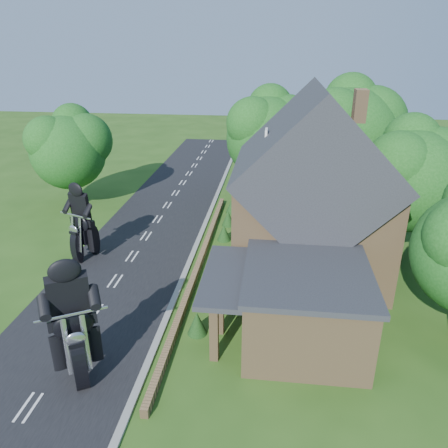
# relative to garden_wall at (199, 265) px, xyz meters

# --- Properties ---
(ground) EXTENTS (120.00, 120.00, 0.00)m
(ground) POSITION_rel_garden_wall_xyz_m (-4.30, -5.00, -0.20)
(ground) COLOR #274C15
(ground) RESTS_ON ground
(road) EXTENTS (7.00, 80.00, 0.02)m
(road) POSITION_rel_garden_wall_xyz_m (-4.30, -5.00, -0.19)
(road) COLOR black
(road) RESTS_ON ground
(kerb) EXTENTS (0.30, 80.00, 0.12)m
(kerb) POSITION_rel_garden_wall_xyz_m (-0.65, -5.00, -0.14)
(kerb) COLOR gray
(kerb) RESTS_ON ground
(garden_wall) EXTENTS (0.30, 22.00, 0.40)m
(garden_wall) POSITION_rel_garden_wall_xyz_m (0.00, 0.00, 0.00)
(garden_wall) COLOR olive
(garden_wall) RESTS_ON ground
(house) EXTENTS (9.54, 8.64, 10.24)m
(house) POSITION_rel_garden_wall_xyz_m (6.19, 1.00, 4.14)
(house) COLOR olive
(house) RESTS_ON ground
(annex) EXTENTS (7.05, 5.94, 3.44)m
(annex) POSITION_rel_garden_wall_xyz_m (5.57, -5.80, 1.57)
(annex) COLOR olive
(annex) RESTS_ON ground
(tree_house_right) EXTENTS (6.51, 6.00, 8.40)m
(tree_house_right) POSITION_rel_garden_wall_xyz_m (12.35, 3.62, 4.99)
(tree_house_right) COLOR black
(tree_house_right) RESTS_ON ground
(tree_behind_house) EXTENTS (7.81, 7.20, 10.08)m
(tree_behind_house) POSITION_rel_garden_wall_xyz_m (9.88, 11.14, 6.03)
(tree_behind_house) COLOR black
(tree_behind_house) RESTS_ON ground
(tree_behind_left) EXTENTS (6.94, 6.40, 9.16)m
(tree_behind_left) POSITION_rel_garden_wall_xyz_m (3.86, 12.13, 5.53)
(tree_behind_left) COLOR black
(tree_behind_left) RESTS_ON ground
(tree_far_road) EXTENTS (6.08, 5.60, 7.84)m
(tree_far_road) POSITION_rel_garden_wall_xyz_m (-11.16, 9.11, 4.64)
(tree_far_road) COLOR black
(tree_far_road) RESTS_ON ground
(shrub_a) EXTENTS (0.90, 0.90, 1.10)m
(shrub_a) POSITION_rel_garden_wall_xyz_m (1.00, -6.00, 0.35)
(shrub_a) COLOR black
(shrub_a) RESTS_ON ground
(shrub_b) EXTENTS (0.90, 0.90, 1.10)m
(shrub_b) POSITION_rel_garden_wall_xyz_m (1.00, -3.50, 0.35)
(shrub_b) COLOR black
(shrub_b) RESTS_ON ground
(shrub_c) EXTENTS (0.90, 0.90, 1.10)m
(shrub_c) POSITION_rel_garden_wall_xyz_m (1.00, -1.00, 0.35)
(shrub_c) COLOR black
(shrub_c) RESTS_ON ground
(shrub_d) EXTENTS (0.90, 0.90, 1.10)m
(shrub_d) POSITION_rel_garden_wall_xyz_m (1.00, 4.00, 0.35)
(shrub_d) COLOR black
(shrub_d) RESTS_ON ground
(shrub_e) EXTENTS (0.90, 0.90, 1.10)m
(shrub_e) POSITION_rel_garden_wall_xyz_m (1.00, 6.50, 0.35)
(shrub_e) COLOR black
(shrub_e) RESTS_ON ground
(shrub_f) EXTENTS (0.90, 0.90, 1.10)m
(shrub_f) POSITION_rel_garden_wall_xyz_m (1.00, 9.00, 0.35)
(shrub_f) COLOR black
(shrub_f) RESTS_ON ground
(motorcycle_lead) EXTENTS (1.22, 1.69, 1.58)m
(motorcycle_lead) POSITION_rel_garden_wall_xyz_m (-3.06, -9.25, 0.59)
(motorcycle_lead) COLOR black
(motorcycle_lead) RESTS_ON ground
(motorcycle_follow) EXTENTS (0.92, 1.59, 1.45)m
(motorcycle_follow) POSITION_rel_garden_wall_xyz_m (-6.95, 0.45, 0.52)
(motorcycle_follow) COLOR black
(motorcycle_follow) RESTS_ON ground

